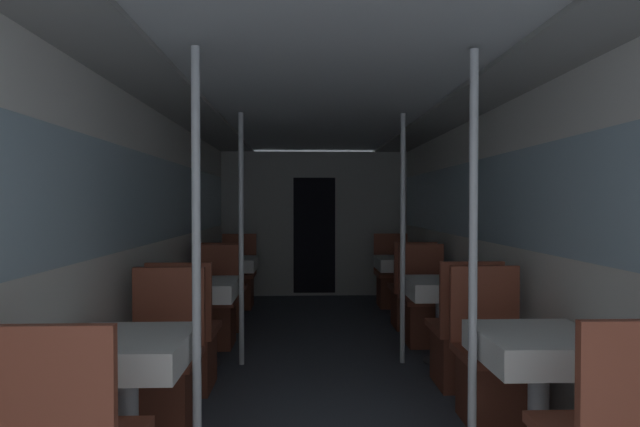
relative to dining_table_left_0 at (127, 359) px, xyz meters
name	(u,v)px	position (x,y,z in m)	size (l,w,h in m)	color
wall_left	(160,232)	(-0.39, 1.94, 0.53)	(0.05, 8.64, 2.21)	silver
wall_right	(480,232)	(2.51, 1.94, 0.53)	(0.05, 8.64, 2.21)	silver
ceiling_panel	(322,111)	(1.06, 1.94, 1.63)	(2.90, 8.64, 0.07)	silver
bulkhead_far	(314,224)	(1.06, 5.12, 0.48)	(2.84, 0.09, 2.21)	#A8A8A3
dining_table_left_0	(127,359)	(0.00, 0.00, 0.00)	(0.62, 0.62, 0.74)	#4C4C51
chair_left_far_0	(161,381)	(0.00, 0.60, -0.32)	(0.47, 0.47, 0.99)	brown
support_pole_left_0	(196,265)	(0.35, 0.00, 0.48)	(0.05, 0.05, 2.21)	silver
dining_table_left_1	(201,294)	(0.00, 1.83, 0.00)	(0.62, 0.62, 0.74)	#4C4C51
chair_left_near_1	(185,351)	(0.00, 1.23, -0.32)	(0.47, 0.47, 0.99)	brown
chair_left_far_1	(214,315)	(0.00, 2.42, -0.32)	(0.47, 0.47, 0.99)	brown
support_pole_left_1	(241,239)	(0.35, 1.83, 0.48)	(0.05, 0.05, 2.21)	silver
dining_table_left_2	(231,267)	(0.00, 3.66, 0.00)	(0.62, 0.62, 0.74)	#4C4C51
chair_left_near_2	(224,303)	(0.00, 3.06, -0.32)	(0.47, 0.47, 0.99)	brown
chair_left_far_2	(238,285)	(0.00, 4.25, -0.32)	(0.47, 0.47, 0.99)	brown
dining_table_right_0	(539,355)	(2.13, 0.00, 0.00)	(0.62, 0.62, 0.74)	#4C4C51
chair_right_far_0	(495,377)	(2.13, 0.60, -0.32)	(0.47, 0.47, 0.99)	brown
support_pole_right_0	(473,263)	(1.78, 0.00, 0.48)	(0.05, 0.05, 2.21)	silver
dining_table_right_1	(442,292)	(2.13, 1.83, 0.00)	(0.62, 0.62, 0.74)	#4C4C51
chair_right_near_1	(463,348)	(2.13, 1.23, -0.32)	(0.47, 0.47, 0.99)	brown
chair_right_far_1	(425,314)	(2.13, 2.42, -0.32)	(0.47, 0.47, 0.99)	brown
support_pole_right_1	(403,239)	(1.78, 1.83, 0.48)	(0.05, 0.05, 2.21)	silver
dining_table_right_2	(401,267)	(2.13, 3.66, 0.00)	(0.62, 0.62, 0.74)	#4C4C51
chair_right_near_2	(412,302)	(2.13, 3.06, -0.32)	(0.47, 0.47, 0.99)	brown
chair_right_far_2	(393,285)	(2.13, 4.25, -0.32)	(0.47, 0.47, 0.99)	brown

